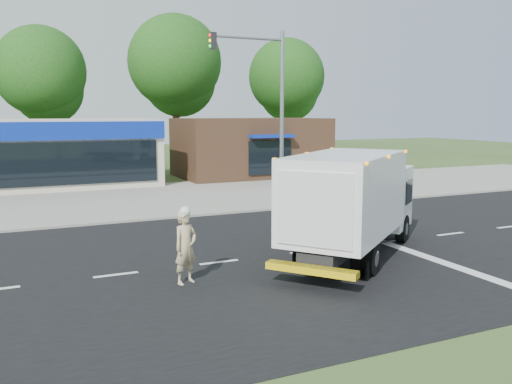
% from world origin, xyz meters
% --- Properties ---
extents(ground, '(120.00, 120.00, 0.00)m').
position_xyz_m(ground, '(0.00, 0.00, 0.00)').
color(ground, '#385123').
rests_on(ground, ground).
extents(road_asphalt, '(60.00, 14.00, 0.02)m').
position_xyz_m(road_asphalt, '(0.00, 0.00, 0.00)').
color(road_asphalt, black).
rests_on(road_asphalt, ground).
extents(sidewalk, '(60.00, 2.40, 0.12)m').
position_xyz_m(sidewalk, '(0.00, 8.20, 0.06)').
color(sidewalk, gray).
rests_on(sidewalk, ground).
extents(parking_apron, '(60.00, 9.00, 0.02)m').
position_xyz_m(parking_apron, '(0.00, 14.00, 0.01)').
color(parking_apron, gray).
rests_on(parking_apron, ground).
extents(lane_markings, '(55.20, 7.00, 0.01)m').
position_xyz_m(lane_markings, '(1.35, -1.35, 0.02)').
color(lane_markings, silver).
rests_on(lane_markings, road_asphalt).
extents(ems_box_truck, '(7.12, 6.31, 3.24)m').
position_xyz_m(ems_box_truck, '(0.88, -1.19, 1.87)').
color(ems_box_truck, black).
rests_on(ems_box_truck, ground).
extents(emergency_worker, '(0.82, 0.70, 2.03)m').
position_xyz_m(emergency_worker, '(-4.46, -1.47, 0.99)').
color(emergency_worker, tan).
rests_on(emergency_worker, ground).
extents(brown_storefront, '(10.00, 6.70, 4.00)m').
position_xyz_m(brown_storefront, '(7.00, 19.98, 2.00)').
color(brown_storefront, '#382316').
rests_on(brown_storefront, ground).
extents(traffic_signal_pole, '(3.51, 0.25, 8.00)m').
position_xyz_m(traffic_signal_pole, '(2.35, 7.60, 4.92)').
color(traffic_signal_pole, gray).
rests_on(traffic_signal_pole, ground).
extents(background_trees, '(36.77, 7.39, 12.10)m').
position_xyz_m(background_trees, '(-0.85, 28.16, 7.38)').
color(background_trees, '#332114').
rests_on(background_trees, ground).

